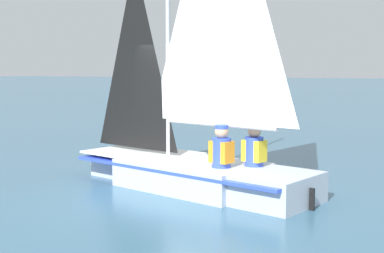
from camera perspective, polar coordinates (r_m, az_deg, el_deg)
ground_plane at (r=9.35m, az=0.00°, el=-6.58°), size 260.00×260.00×0.00m
sailboat_main at (r=9.18m, az=0.18°, el=-1.60°), size 2.51×4.65×5.91m
sailor_helm at (r=8.65m, az=3.16°, el=-3.36°), size 0.36×0.39×1.16m
sailor_crew at (r=8.82m, az=6.64°, el=-3.21°), size 0.36×0.39×1.16m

